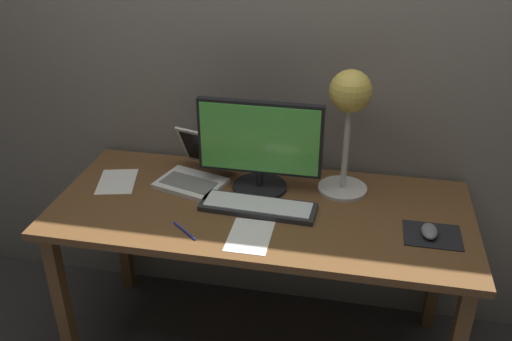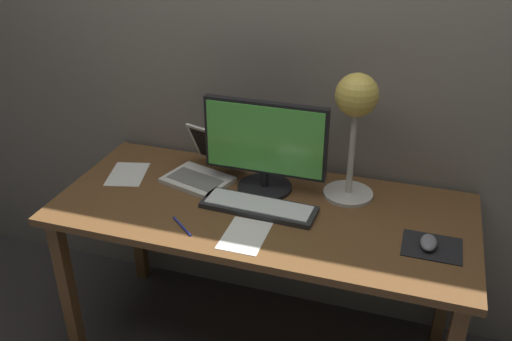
# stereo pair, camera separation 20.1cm
# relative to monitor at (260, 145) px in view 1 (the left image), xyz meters

# --- Properties ---
(back_wall) EXTENTS (4.80, 0.06, 2.60)m
(back_wall) POSITION_rel_monitor_xyz_m (0.03, 0.27, 0.36)
(back_wall) COLOR gray
(back_wall) RESTS_ON ground
(desk) EXTENTS (1.60, 0.70, 0.74)m
(desk) POSITION_rel_monitor_xyz_m (0.03, -0.13, -0.28)
(desk) COLOR brown
(desk) RESTS_ON ground
(monitor) EXTENTS (0.49, 0.22, 0.37)m
(monitor) POSITION_rel_monitor_xyz_m (0.00, 0.00, 0.00)
(monitor) COLOR black
(monitor) RESTS_ON desk
(keyboard_main) EXTENTS (0.45, 0.16, 0.03)m
(keyboard_main) POSITION_rel_monitor_xyz_m (0.02, -0.16, -0.18)
(keyboard_main) COLOR #28282B
(keyboard_main) RESTS_ON desk
(laptop) EXTENTS (0.33, 0.34, 0.20)m
(laptop) POSITION_rel_monitor_xyz_m (-0.26, 0.03, -0.14)
(laptop) COLOR silver
(laptop) RESTS_ON desk
(desk_lamp) EXTENTS (0.20, 0.20, 0.50)m
(desk_lamp) POSITION_rel_monitor_xyz_m (0.33, 0.05, 0.17)
(desk_lamp) COLOR beige
(desk_lamp) RESTS_ON desk
(mousepad) EXTENTS (0.20, 0.16, 0.00)m
(mousepad) POSITION_rel_monitor_xyz_m (0.66, -0.21, -0.19)
(mousepad) COLOR black
(mousepad) RESTS_ON desk
(mouse) EXTENTS (0.06, 0.10, 0.03)m
(mouse) POSITION_rel_monitor_xyz_m (0.65, -0.21, -0.18)
(mouse) COLOR slate
(mouse) RESTS_ON mousepad
(paper_sheet_near_mouse) EXTENTS (0.15, 0.21, 0.00)m
(paper_sheet_near_mouse) POSITION_rel_monitor_xyz_m (0.03, -0.34, -0.20)
(paper_sheet_near_mouse) COLOR white
(paper_sheet_near_mouse) RESTS_ON desk
(paper_sheet_by_keyboard) EXTENTS (0.20, 0.24, 0.00)m
(paper_sheet_by_keyboard) POSITION_rel_monitor_xyz_m (-0.59, -0.06, -0.20)
(paper_sheet_by_keyboard) COLOR white
(paper_sheet_by_keyboard) RESTS_ON desk
(pen) EXTENTS (0.11, 0.10, 0.01)m
(pen) POSITION_rel_monitor_xyz_m (-0.20, -0.36, -0.19)
(pen) COLOR #2633A5
(pen) RESTS_ON desk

